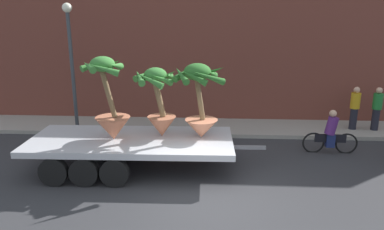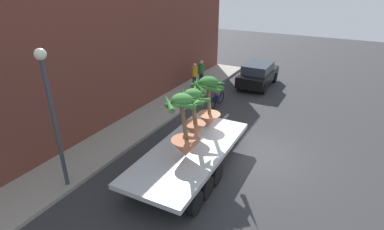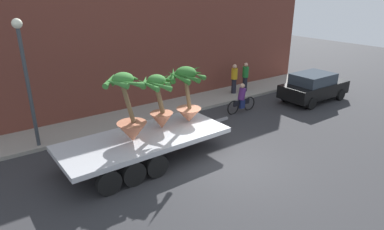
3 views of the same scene
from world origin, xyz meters
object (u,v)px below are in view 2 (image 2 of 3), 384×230
object	(u,v)px
potted_palm_middle	(209,101)
flatbed_trailer	(187,157)
parked_car	(258,74)
street_lamp	(51,104)
pedestrian_far_left	(201,72)
pedestrian_near_gate	(195,76)
potted_palm_rear	(184,132)
potted_palm_front	(194,114)
cyclist	(217,95)

from	to	relation	value
potted_palm_middle	flatbed_trailer	bearing A→B (deg)	-174.50
parked_car	street_lamp	xyz separation A→B (m)	(-13.89, 2.60, 2.40)
pedestrian_far_left	street_lamp	world-z (taller)	street_lamp
potted_palm_middle	parked_car	bearing A→B (deg)	3.35
parked_car	pedestrian_near_gate	world-z (taller)	pedestrian_near_gate
pedestrian_near_gate	potted_palm_rear	bearing A→B (deg)	-154.26
potted_palm_middle	pedestrian_far_left	bearing A→B (deg)	28.89
potted_palm_middle	pedestrian_far_left	world-z (taller)	potted_palm_middle
potted_palm_rear	street_lamp	distance (m)	4.37
pedestrian_near_gate	street_lamp	world-z (taller)	street_lamp
parked_car	pedestrian_far_left	distance (m)	3.86
flatbed_trailer	street_lamp	bearing A→B (deg)	128.94
potted_palm_front	pedestrian_near_gate	world-z (taller)	potted_palm_front
flatbed_trailer	cyclist	distance (m)	6.89
potted_palm_front	potted_palm_middle	bearing A→B (deg)	-2.72
flatbed_trailer	street_lamp	xyz separation A→B (m)	(-2.70, 3.35, 2.45)
street_lamp	pedestrian_near_gate	bearing A→B (deg)	3.60
cyclist	flatbed_trailer	bearing A→B (deg)	-165.50
flatbed_trailer	pedestrian_far_left	distance (m)	9.91
potted_palm_rear	pedestrian_far_left	bearing A→B (deg)	23.41
pedestrian_far_left	street_lamp	xyz separation A→B (m)	(-11.77, -0.62, 2.19)
potted_palm_rear	potted_palm_front	bearing A→B (deg)	15.23
cyclist	potted_palm_front	bearing A→B (deg)	-165.54
cyclist	parked_car	bearing A→B (deg)	-12.26
potted_palm_rear	pedestrian_near_gate	world-z (taller)	potted_palm_rear
parked_car	flatbed_trailer	bearing A→B (deg)	-176.21
potted_palm_rear	pedestrian_far_left	xyz separation A→B (m)	(9.40, 4.07, -0.94)
potted_palm_front	street_lamp	distance (m)	5.00
cyclist	pedestrian_near_gate	distance (m)	2.83
potted_palm_front	cyclist	distance (m)	5.95
flatbed_trailer	cyclist	world-z (taller)	cyclist
flatbed_trailer	potted_palm_middle	world-z (taller)	potted_palm_middle
flatbed_trailer	pedestrian_far_left	world-z (taller)	pedestrian_far_left
potted_palm_front	cyclist	world-z (taller)	potted_palm_front
flatbed_trailer	street_lamp	distance (m)	4.95
parked_car	street_lamp	distance (m)	14.33
potted_palm_rear	street_lamp	world-z (taller)	street_lamp
flatbed_trailer	potted_palm_rear	xyz separation A→B (m)	(-0.33, -0.10, 1.21)
potted_palm_middle	cyclist	world-z (taller)	potted_palm_middle
flatbed_trailer	potted_palm_rear	size ratio (longest dim) A/B	2.88
potted_palm_middle	pedestrian_near_gate	size ratio (longest dim) A/B	1.31
cyclist	pedestrian_near_gate	size ratio (longest dim) A/B	1.08
potted_palm_front	pedestrian_far_left	distance (m)	8.88
potted_palm_rear	street_lamp	bearing A→B (deg)	124.59
potted_palm_middle	potted_palm_front	world-z (taller)	potted_palm_middle
potted_palm_middle	potted_palm_front	xyz separation A→B (m)	(-1.22, 0.06, -0.11)
potted_palm_middle	potted_palm_rear	bearing A→B (deg)	-173.02
potted_palm_front	pedestrian_far_left	bearing A→B (deg)	24.73
flatbed_trailer	cyclist	xyz separation A→B (m)	(6.67, 1.72, -0.11)
potted_palm_front	parked_car	bearing A→B (deg)	2.63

